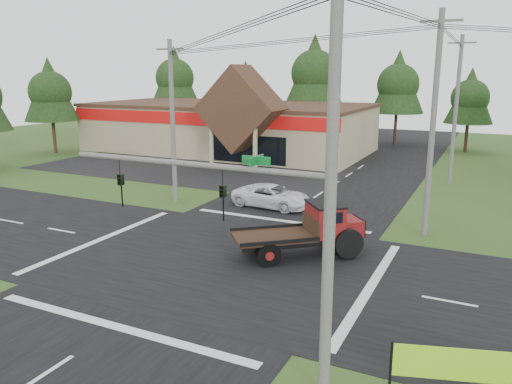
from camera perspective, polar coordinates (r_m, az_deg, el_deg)
The scene contains 19 objects.
ground at distance 23.36m, azimuth -4.17°, elevation -7.75°, with size 120.00×120.00×0.00m, color #314F1C.
road_ns at distance 23.35m, azimuth -4.17°, elevation -7.73°, with size 12.00×120.00×0.02m, color black.
road_ew at distance 23.35m, azimuth -4.17°, elevation -7.73°, with size 120.00×12.00×0.02m, color black.
parking_apron at distance 46.09m, azimuth -7.50°, elevation 2.79°, with size 28.00×14.00×0.02m, color black.
cvs_building at distance 55.54m, azimuth -3.06°, elevation 7.57°, with size 30.40×18.20×9.19m.
traffic_signal_mast at distance 13.06m, azimuth 1.27°, elevation -4.39°, with size 8.12×0.24×7.00m.
utility_pole_nr at distance 12.16m, azimuth 8.53°, elevation 0.05°, with size 2.00×0.30×11.00m.
utility_pole_nw at distance 32.99m, azimuth -9.51°, elevation 7.96°, with size 2.00×0.30×10.50m.
utility_pole_ne at distance 27.10m, azimuth 19.57°, elevation 7.29°, with size 2.00×0.30×11.50m.
utility_pole_n at distance 41.02m, azimuth 21.87°, elevation 8.72°, with size 2.00×0.30×11.20m.
tree_row_a at distance 71.68m, azimuth -9.28°, elevation 12.95°, with size 6.72×6.72×12.12m.
tree_row_b at distance 68.27m, azimuth -1.19°, elevation 11.97°, with size 5.60×5.60×10.10m.
tree_row_c at distance 63.39m, azimuth 6.69°, elevation 13.60°, with size 7.28×7.28×13.13m.
tree_row_d at distance 61.81m, azimuth 15.94°, elevation 11.95°, with size 6.16×6.16×11.11m.
tree_row_e at distance 58.94m, azimuth 23.28°, elevation 10.03°, with size 5.04×5.04×9.09m.
tree_side_w at distance 57.94m, azimuth -22.49°, elevation 10.72°, with size 5.60×5.60×10.10m.
antique_flatbed_truck at distance 23.48m, azimuth 5.05°, elevation -4.34°, with size 2.34×6.12×2.56m, color #5A0C0C, non-canonical shape.
roadside_banner at distance 15.25m, azimuth 22.73°, elevation -18.26°, with size 3.93×0.12×1.34m, color #9AD91D, non-canonical shape.
white_pickup at distance 32.12m, azimuth 1.84°, elevation -0.47°, with size 2.38×5.17×1.44m, color white.
Camera 1 is at (10.97, -18.82, 8.42)m, focal length 35.00 mm.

